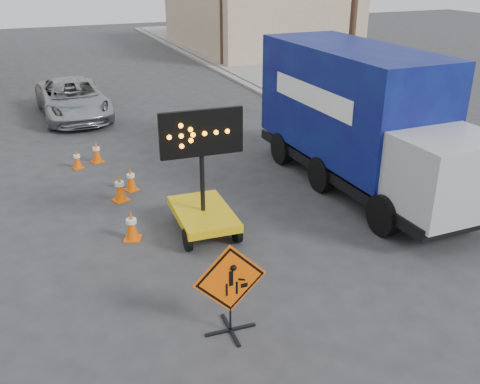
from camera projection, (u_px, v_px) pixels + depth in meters
ground at (278, 305)px, 10.59m from camera, size 100.00×100.00×0.00m
curb_right at (274, 99)px, 25.77m from camera, size 0.40×60.00×0.12m
sidewalk_right at (315, 94)px, 26.57m from camera, size 4.00×60.00×0.15m
building_right_far at (256, 16)px, 39.57m from camera, size 10.00×14.00×4.60m
utility_pole_near at (355, 5)px, 19.96m from camera, size 1.80×0.26×9.00m
construction_sign at (230, 287)px, 9.47m from camera, size 1.37×0.97×1.81m
arrow_board at (203, 206)px, 13.14m from camera, size 1.99×2.28×3.15m
pickup_truck at (73, 99)px, 22.73m from camera, size 2.83×5.80×1.59m
box_truck at (360, 127)px, 15.44m from camera, size 2.77×8.47×4.01m
cone_a at (132, 225)px, 12.90m from camera, size 0.51×0.51×0.78m
cone_b at (120, 187)px, 14.97m from camera, size 0.54×0.54×0.81m
cone_c at (131, 179)px, 15.66m from camera, size 0.46×0.46×0.72m
cone_d at (96, 152)px, 17.82m from camera, size 0.46×0.46×0.74m
cone_e at (77, 159)px, 17.32m from camera, size 0.40×0.40×0.65m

